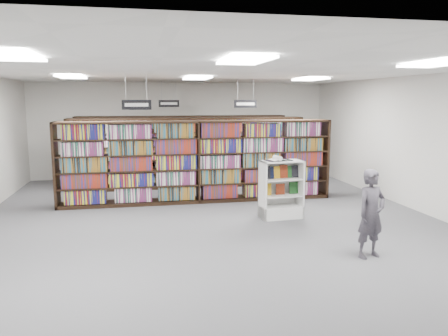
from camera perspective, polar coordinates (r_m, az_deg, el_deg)
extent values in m
plane|color=#4E4F53|center=(9.52, -1.76, -7.09)|extent=(12.00, 12.00, 0.00)
cube|color=white|center=(9.17, -1.85, 12.52)|extent=(10.00, 12.00, 0.10)
cube|color=silver|center=(15.14, -5.51, 4.97)|extent=(10.00, 0.10, 3.20)
cube|color=silver|center=(3.52, 14.42, -8.10)|extent=(10.00, 0.10, 3.20)
cube|color=silver|center=(11.16, 24.46, 2.85)|extent=(0.10, 12.00, 3.20)
cube|color=black|center=(11.24, -3.45, 0.84)|extent=(7.00, 0.60, 2.10)
cube|color=maroon|center=(11.24, -3.45, 0.84)|extent=(6.88, 0.42, 1.98)
cube|color=black|center=(13.21, -4.61, 2.02)|extent=(7.00, 0.60, 2.10)
cube|color=maroon|center=(13.21, -4.61, 2.02)|extent=(6.88, 0.42, 1.98)
cube|color=black|center=(14.89, -5.36, 2.78)|extent=(7.00, 0.60, 2.10)
cube|color=maroon|center=(14.89, -5.36, 2.78)|extent=(6.88, 0.42, 1.98)
cylinder|color=#B2B2B7|center=(10.04, -12.74, 10.33)|extent=(0.01, 0.01, 0.58)
cylinder|color=#B2B2B7|center=(10.04, -10.10, 10.41)|extent=(0.01, 0.01, 0.58)
cube|color=black|center=(10.03, -11.35, 8.09)|extent=(0.65, 0.02, 0.22)
cube|color=white|center=(10.02, -11.35, 8.09)|extent=(0.52, 0.00, 0.08)
cylinder|color=#B2B2B7|center=(12.35, 1.79, 10.22)|extent=(0.01, 0.01, 0.58)
cylinder|color=#B2B2B7|center=(12.46, 3.87, 10.19)|extent=(0.01, 0.01, 0.58)
cube|color=black|center=(12.40, 2.82, 8.36)|extent=(0.65, 0.02, 0.22)
cube|color=white|center=(12.38, 2.83, 8.36)|extent=(0.52, 0.00, 0.08)
cylinder|color=#B2B2B7|center=(14.06, -8.17, 9.97)|extent=(0.01, 0.01, 0.58)
cylinder|color=#B2B2B7|center=(14.09, -6.30, 10.00)|extent=(0.01, 0.01, 0.58)
cube|color=black|center=(14.07, -7.20, 8.36)|extent=(0.65, 0.02, 0.22)
cube|color=white|center=(14.05, -7.20, 8.36)|extent=(0.52, 0.00, 0.08)
cube|color=white|center=(6.24, -25.87, 13.03)|extent=(0.60, 1.20, 0.04)
cube|color=white|center=(6.24, 2.74, 13.89)|extent=(0.60, 1.20, 0.04)
cube|color=white|center=(7.53, 26.04, 12.15)|extent=(0.60, 1.20, 0.04)
cube|color=white|center=(11.15, -19.32, 11.18)|extent=(0.60, 1.20, 0.04)
cube|color=white|center=(11.14, -3.55, 11.65)|extent=(0.60, 1.20, 0.04)
cube|color=white|center=(11.92, 11.19, 11.31)|extent=(0.60, 1.20, 0.04)
cube|color=white|center=(9.91, 7.42, -5.68)|extent=(0.96, 0.54, 0.28)
cube|color=white|center=(9.63, 5.05, -2.94)|extent=(0.08, 0.47, 1.30)
cube|color=white|center=(9.98, 9.83, -2.63)|extent=(0.08, 0.47, 1.30)
cube|color=white|center=(9.99, 7.00, -2.55)|extent=(0.93, 0.10, 1.30)
cube|color=white|center=(9.69, 7.56, 0.89)|extent=(0.96, 0.54, 0.03)
cube|color=white|center=(9.83, 7.47, -3.58)|extent=(0.88, 0.49, 0.02)
cube|color=white|center=(9.75, 7.51, -1.45)|extent=(0.88, 0.49, 0.02)
cube|color=black|center=(9.64, 5.53, -0.62)|extent=(0.19, 0.08, 0.28)
cube|color=black|center=(9.69, 6.29, -0.58)|extent=(0.19, 0.08, 0.28)
cube|color=gold|center=(9.75, 7.04, -0.54)|extent=(0.19, 0.08, 0.28)
cube|color=maroon|center=(9.80, 7.78, -0.51)|extent=(0.19, 0.08, 0.28)
cube|color=#17451A|center=(9.86, 8.52, -0.47)|extent=(0.19, 0.08, 0.28)
cube|color=black|center=(9.91, 9.24, -0.44)|extent=(0.19, 0.08, 0.28)
cube|color=gold|center=(9.72, 5.61, -2.82)|extent=(0.21, 0.07, 0.26)
cube|color=maroon|center=(9.84, 7.37, -2.71)|extent=(0.21, 0.07, 0.26)
cube|color=#17451A|center=(9.97, 9.08, -2.60)|extent=(0.21, 0.07, 0.26)
cube|color=black|center=(9.67, 7.11, 1.01)|extent=(0.61, 0.42, 0.01)
cube|color=white|center=(9.62, 6.34, 1.05)|extent=(0.30, 0.34, 0.05)
cube|color=white|center=(9.71, 7.88, 1.09)|extent=(0.30, 0.34, 0.07)
cylinder|color=white|center=(9.65, 7.01, 1.31)|extent=(0.15, 0.30, 0.10)
imported|color=#444049|center=(7.68, 18.67, -5.67)|extent=(0.62, 0.49, 1.49)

